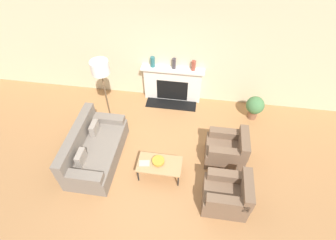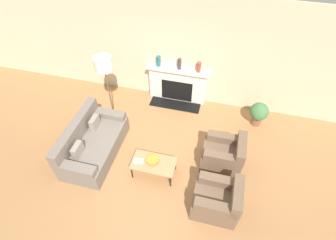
{
  "view_description": "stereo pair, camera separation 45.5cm",
  "coord_description": "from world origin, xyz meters",
  "px_view_note": "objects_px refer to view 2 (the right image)",
  "views": [
    {
      "loc": [
        0.75,
        -3.04,
        4.95
      ],
      "look_at": [
        0.12,
        1.25,
        0.45
      ],
      "focal_mm": 28.0,
      "sensor_mm": 36.0,
      "label": 1
    },
    {
      "loc": [
        1.19,
        -2.95,
        4.95
      ],
      "look_at": [
        0.12,
        1.25,
        0.45
      ],
      "focal_mm": 28.0,
      "sensor_mm": 36.0,
      "label": 2
    }
  ],
  "objects_px": {
    "armchair_near": "(218,200)",
    "mantel_vase_left": "(158,61)",
    "bowl": "(152,160)",
    "floor_lamp": "(104,68)",
    "coffee_table": "(154,164)",
    "potted_plant": "(259,113)",
    "armchair_far": "(224,155)",
    "book": "(139,161)",
    "couch": "(92,143)",
    "fireplace": "(178,85)",
    "mantel_vase_center_left": "(179,64)",
    "mantel_vase_center_right": "(199,67)"
  },
  "relations": [
    {
      "from": "mantel_vase_center_left",
      "to": "mantel_vase_center_right",
      "type": "distance_m",
      "value": 0.5
    },
    {
      "from": "bowl",
      "to": "mantel_vase_center_right",
      "type": "xyz_separation_m",
      "value": [
        0.49,
        2.51,
        0.72
      ]
    },
    {
      "from": "fireplace",
      "to": "mantel_vase_center_left",
      "type": "bearing_deg",
      "value": 30.39
    },
    {
      "from": "fireplace",
      "to": "mantel_vase_center_right",
      "type": "relative_size",
      "value": 6.27
    },
    {
      "from": "coffee_table",
      "to": "armchair_near",
      "type": "bearing_deg",
      "value": -18.46
    },
    {
      "from": "couch",
      "to": "coffee_table",
      "type": "height_order",
      "value": "couch"
    },
    {
      "from": "potted_plant",
      "to": "couch",
      "type": "bearing_deg",
      "value": -152.73
    },
    {
      "from": "bowl",
      "to": "potted_plant",
      "type": "distance_m",
      "value": 2.97
    },
    {
      "from": "couch",
      "to": "book",
      "type": "relative_size",
      "value": 7.52
    },
    {
      "from": "fireplace",
      "to": "floor_lamp",
      "type": "bearing_deg",
      "value": -140.79
    },
    {
      "from": "armchair_far",
      "to": "bowl",
      "type": "height_order",
      "value": "armchair_far"
    },
    {
      "from": "bowl",
      "to": "floor_lamp",
      "type": "distance_m",
      "value": 2.28
    },
    {
      "from": "bowl",
      "to": "mantel_vase_center_right",
      "type": "relative_size",
      "value": 0.99
    },
    {
      "from": "couch",
      "to": "armchair_near",
      "type": "height_order",
      "value": "couch"
    },
    {
      "from": "fireplace",
      "to": "book",
      "type": "xyz_separation_m",
      "value": [
        -0.25,
        -2.57,
        -0.1
      ]
    },
    {
      "from": "armchair_near",
      "to": "mantel_vase_left",
      "type": "xyz_separation_m",
      "value": [
        -2.01,
        3.01,
        0.84
      ]
    },
    {
      "from": "armchair_near",
      "to": "floor_lamp",
      "type": "bearing_deg",
      "value": -122.17
    },
    {
      "from": "coffee_table",
      "to": "potted_plant",
      "type": "height_order",
      "value": "potted_plant"
    },
    {
      "from": "potted_plant",
      "to": "mantel_vase_center_left",
      "type": "bearing_deg",
      "value": 168.06
    },
    {
      "from": "mantel_vase_center_left",
      "to": "potted_plant",
      "type": "height_order",
      "value": "mantel_vase_center_left"
    },
    {
      "from": "armchair_far",
      "to": "book",
      "type": "height_order",
      "value": "armchair_far"
    },
    {
      "from": "fireplace",
      "to": "armchair_far",
      "type": "height_order",
      "value": "fireplace"
    },
    {
      "from": "couch",
      "to": "armchair_far",
      "type": "bearing_deg",
      "value": -81.92
    },
    {
      "from": "armchair_far",
      "to": "book",
      "type": "distance_m",
      "value": 1.85
    },
    {
      "from": "mantel_vase_center_right",
      "to": "potted_plant",
      "type": "xyz_separation_m",
      "value": [
        1.66,
        -0.46,
        -0.76
      ]
    },
    {
      "from": "fireplace",
      "to": "couch",
      "type": "xyz_separation_m",
      "value": [
        -1.46,
        -2.31,
        -0.19
      ]
    },
    {
      "from": "floor_lamp",
      "to": "fireplace",
      "type": "bearing_deg",
      "value": 39.21
    },
    {
      "from": "mantel_vase_left",
      "to": "mantel_vase_center_right",
      "type": "xyz_separation_m",
      "value": [
        1.05,
        0.0,
        -0.01
      ]
    },
    {
      "from": "floor_lamp",
      "to": "armchair_near",
      "type": "bearing_deg",
      "value": -32.17
    },
    {
      "from": "coffee_table",
      "to": "bowl",
      "type": "bearing_deg",
      "value": 133.57
    },
    {
      "from": "coffee_table",
      "to": "floor_lamp",
      "type": "xyz_separation_m",
      "value": [
        -1.5,
        1.36,
        1.23
      ]
    },
    {
      "from": "fireplace",
      "to": "armchair_far",
      "type": "xyz_separation_m",
      "value": [
        1.48,
        -1.9,
        -0.18
      ]
    },
    {
      "from": "floor_lamp",
      "to": "coffee_table",
      "type": "bearing_deg",
      "value": -42.23
    },
    {
      "from": "mantel_vase_left",
      "to": "potted_plant",
      "type": "xyz_separation_m",
      "value": [
        2.71,
        -0.46,
        -0.77
      ]
    },
    {
      "from": "couch",
      "to": "potted_plant",
      "type": "relative_size",
      "value": 2.79
    },
    {
      "from": "book",
      "to": "potted_plant",
      "type": "xyz_separation_m",
      "value": [
        2.43,
        2.13,
        -0.01
      ]
    },
    {
      "from": "potted_plant",
      "to": "bowl",
      "type": "bearing_deg",
      "value": -136.32
    },
    {
      "from": "bowl",
      "to": "mantel_vase_center_right",
      "type": "height_order",
      "value": "mantel_vase_center_right"
    },
    {
      "from": "bowl",
      "to": "mantel_vase_left",
      "type": "xyz_separation_m",
      "value": [
        -0.56,
        2.51,
        0.72
      ]
    },
    {
      "from": "mantel_vase_left",
      "to": "mantel_vase_center_left",
      "type": "xyz_separation_m",
      "value": [
        0.55,
        0.0,
        0.01
      ]
    },
    {
      "from": "armchair_near",
      "to": "fireplace",
      "type": "bearing_deg",
      "value": -153.74
    },
    {
      "from": "armchair_far",
      "to": "mantel_vase_left",
      "type": "relative_size",
      "value": 3.11
    },
    {
      "from": "mantel_vase_left",
      "to": "mantel_vase_center_left",
      "type": "relative_size",
      "value": 0.96
    },
    {
      "from": "fireplace",
      "to": "potted_plant",
      "type": "height_order",
      "value": "fireplace"
    },
    {
      "from": "fireplace",
      "to": "mantel_vase_center_right",
      "type": "height_order",
      "value": "mantel_vase_center_right"
    },
    {
      "from": "potted_plant",
      "to": "mantel_vase_left",
      "type": "bearing_deg",
      "value": 170.45
    },
    {
      "from": "armchair_near",
      "to": "mantel_vase_left",
      "type": "relative_size",
      "value": 3.11
    },
    {
      "from": "bowl",
      "to": "mantel_vase_left",
      "type": "distance_m",
      "value": 2.67
    },
    {
      "from": "armchair_far",
      "to": "potted_plant",
      "type": "distance_m",
      "value": 1.62
    },
    {
      "from": "armchair_near",
      "to": "bowl",
      "type": "relative_size",
      "value": 3.31
    }
  ]
}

